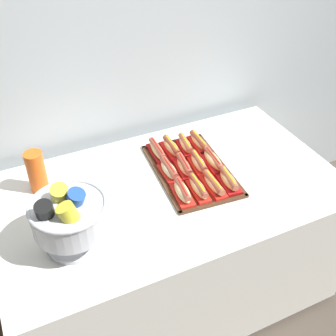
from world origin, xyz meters
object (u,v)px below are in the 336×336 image
object	(u,v)px
hot_dog_11	(199,142)
buffet_table	(169,241)
hot_dog_8	(157,151)
cup_stack	(37,172)
hot_dog_0	(182,192)
serving_tray	(191,170)
hot_dog_9	(172,148)
hot_dog_5	(184,167)
donut	(92,191)
hot_dog_4	(169,170)
punch_bowl	(69,216)
hot_dog_10	(186,145)
hot_dog_7	(213,161)
hot_dog_2	(214,185)
hot_dog_1	(198,188)
hot_dog_3	(229,181)
hot_dog_6	(199,163)

from	to	relation	value
hot_dog_11	buffet_table	bearing A→B (deg)	-141.47
hot_dog_8	cup_stack	size ratio (longest dim) A/B	0.94
hot_dog_0	serving_tray	bearing A→B (deg)	50.90
hot_dog_9	hot_dog_5	bearing A→B (deg)	-94.81
donut	hot_dog_4	bearing A→B (deg)	-5.45
hot_dog_4	hot_dog_11	xyz separation A→B (m)	(0.24, 0.15, -0.00)
hot_dog_9	punch_bowl	world-z (taller)	punch_bowl
hot_dog_10	serving_tray	bearing A→B (deg)	-107.61
hot_dog_9	hot_dog_7	bearing A→B (deg)	-52.54
hot_dog_2	hot_dog_4	size ratio (longest dim) A/B	1.08
hot_dog_0	hot_dog_2	bearing A→B (deg)	-4.81
buffet_table	hot_dog_11	world-z (taller)	hot_dog_11
hot_dog_2	hot_dog_10	xyz separation A→B (m)	(0.03, 0.33, 0.00)
hot_dog_11	serving_tray	bearing A→B (deg)	-129.10
serving_tray	punch_bowl	size ratio (longest dim) A/B	1.88
hot_dog_7	donut	xyz separation A→B (m)	(-0.59, 0.05, -0.02)
hot_dog_8	hot_dog_11	bearing A→B (deg)	-4.81
hot_dog_9	hot_dog_8	bearing A→B (deg)	175.19
serving_tray	hot_dog_1	world-z (taller)	hot_dog_1
hot_dog_5	hot_dog_8	xyz separation A→B (m)	(-0.06, 0.17, -0.00)
punch_bowl	hot_dog_2	bearing A→B (deg)	3.82
hot_dog_1	hot_dog_8	distance (m)	0.34
serving_tray	hot_dog_11	distance (m)	0.20
hot_dog_1	hot_dog_11	distance (m)	0.36
hot_dog_2	cup_stack	world-z (taller)	cup_stack
hot_dog_2	hot_dog_8	distance (m)	0.36
serving_tray	hot_dog_5	size ratio (longest dim) A/B	3.36
buffet_table	hot_dog_10	bearing A→B (deg)	48.46
hot_dog_5	hot_dog_3	bearing A→B (deg)	-52.54
buffet_table	hot_dog_2	xyz separation A→B (m)	(0.17, -0.11, 0.39)
hot_dog_4	punch_bowl	world-z (taller)	punch_bowl
hot_dog_10	hot_dog_11	xyz separation A→B (m)	(0.07, -0.01, -0.00)
hot_dog_6	hot_dog_7	world-z (taller)	hot_dog_6
hot_dog_11	hot_dog_4	bearing A→B (deg)	-148.56
hot_dog_0	hot_dog_11	distance (m)	0.40
hot_dog_5	cup_stack	bearing A→B (deg)	165.07
cup_stack	donut	world-z (taller)	cup_stack
hot_dog_10	hot_dog_2	bearing A→B (deg)	-94.81
hot_dog_3	hot_dog_11	bearing A→B (deg)	85.19
hot_dog_4	hot_dog_3	bearing A→B (deg)	-41.06
hot_dog_1	punch_bowl	distance (m)	0.59
hot_dog_4	donut	world-z (taller)	hot_dog_4
hot_dog_5	cup_stack	world-z (taller)	cup_stack
hot_dog_4	buffet_table	bearing A→B (deg)	-115.85
hot_dog_1	hot_dog_10	bearing A→B (deg)	72.39
punch_bowl	cup_stack	bearing A→B (deg)	97.46
hot_dog_7	hot_dog_2	bearing A→B (deg)	-119.25
serving_tray	donut	bearing A→B (deg)	174.70
hot_dog_5	punch_bowl	bearing A→B (deg)	-160.03
hot_dog_1	hot_dog_5	bearing A→B (deg)	85.19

